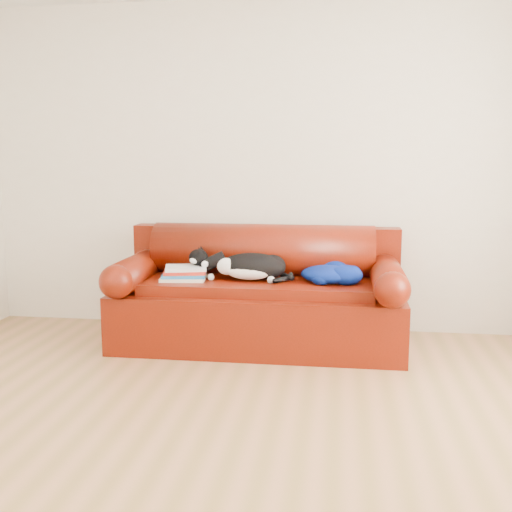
{
  "coord_description": "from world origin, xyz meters",
  "views": [
    {
      "loc": [
        0.63,
        -2.8,
        1.37
      ],
      "look_at": [
        0.05,
        1.35,
        0.69
      ],
      "focal_mm": 42.0,
      "sensor_mm": 36.0,
      "label": 1
    }
  ],
  "objects": [
    {
      "name": "ground",
      "position": [
        0.0,
        0.0,
        0.0
      ],
      "size": [
        4.5,
        4.5,
        0.0
      ],
      "primitive_type": "plane",
      "color": "olive",
      "rests_on": "ground"
    },
    {
      "name": "room_shell",
      "position": [
        0.12,
        0.02,
        1.67
      ],
      "size": [
        4.52,
        4.02,
        2.61
      ],
      "color": "beige",
      "rests_on": "ground"
    },
    {
      "name": "sofa_base",
      "position": [
        0.05,
        1.49,
        0.24
      ],
      "size": [
        2.1,
        0.9,
        0.5
      ],
      "color": "#380B02",
      "rests_on": "ground"
    },
    {
      "name": "sofa_back",
      "position": [
        0.05,
        1.74,
        0.54
      ],
      "size": [
        2.1,
        1.01,
        0.88
      ],
      "color": "#380B02",
      "rests_on": "ground"
    },
    {
      "name": "book_stack",
      "position": [
        -0.48,
        1.39,
        0.55
      ],
      "size": [
        0.34,
        0.29,
        0.1
      ],
      "rotation": [
        0.0,
        0.0,
        0.18
      ],
      "color": "silver",
      "rests_on": "sofa_base"
    },
    {
      "name": "cat",
      "position": [
        0.0,
        1.44,
        0.6
      ],
      "size": [
        0.7,
        0.31,
        0.25
      ],
      "rotation": [
        0.0,
        0.0,
        0.11
      ],
      "color": "black",
      "rests_on": "sofa_base"
    },
    {
      "name": "blanket",
      "position": [
        0.58,
        1.46,
        0.56
      ],
      "size": [
        0.47,
        0.41,
        0.14
      ],
      "rotation": [
        0.0,
        0.0,
        -0.11
      ],
      "color": "#030249",
      "rests_on": "sofa_base"
    }
  ]
}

